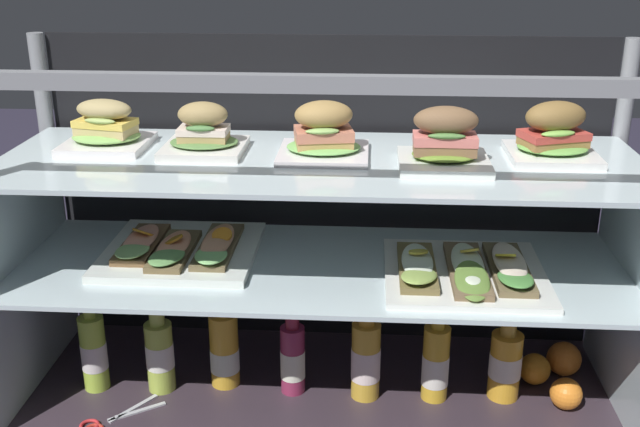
% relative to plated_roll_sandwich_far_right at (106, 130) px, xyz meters
% --- Properties ---
extents(ground_plane, '(6.00, 6.00, 0.02)m').
position_rel_plated_roll_sandwich_far_right_xyz_m(ground_plane, '(0.48, -0.06, -0.64)').
color(ground_plane, '#292637').
rests_on(ground_plane, ground).
extents(case_base_deck, '(1.42, 0.53, 0.03)m').
position_rel_plated_roll_sandwich_far_right_xyz_m(case_base_deck, '(0.48, -0.06, -0.61)').
color(case_base_deck, '#392D36').
rests_on(case_base_deck, ground).
extents(case_frame, '(1.42, 0.53, 0.82)m').
position_rel_plated_roll_sandwich_far_right_xyz_m(case_frame, '(0.48, 0.07, -0.18)').
color(case_frame, gray).
rests_on(case_frame, ground).
extents(riser_lower_tier, '(1.35, 0.45, 0.30)m').
position_rel_plated_roll_sandwich_far_right_xyz_m(riser_lower_tier, '(0.48, -0.06, -0.44)').
color(riser_lower_tier, silver).
rests_on(riser_lower_tier, case_base_deck).
extents(shelf_lower_glass, '(1.36, 0.47, 0.01)m').
position_rel_plated_roll_sandwich_far_right_xyz_m(shelf_lower_glass, '(0.48, -0.06, -0.29)').
color(shelf_lower_glass, silver).
rests_on(shelf_lower_glass, riser_lower_tier).
extents(riser_upper_tier, '(1.35, 0.45, 0.23)m').
position_rel_plated_roll_sandwich_far_right_xyz_m(riser_upper_tier, '(0.48, -0.06, -0.17)').
color(riser_upper_tier, silver).
rests_on(riser_upper_tier, shelf_lower_glass).
extents(shelf_upper_glass, '(1.36, 0.47, 0.01)m').
position_rel_plated_roll_sandwich_far_right_xyz_m(shelf_upper_glass, '(0.48, -0.06, -0.05)').
color(shelf_upper_glass, silver).
rests_on(shelf_upper_glass, riser_upper_tier).
extents(plated_roll_sandwich_far_right, '(0.18, 0.18, 0.11)m').
position_rel_plated_roll_sandwich_far_right_xyz_m(plated_roll_sandwich_far_right, '(0.00, 0.00, 0.00)').
color(plated_roll_sandwich_far_right, white).
rests_on(plated_roll_sandwich_far_right, shelf_upper_glass).
extents(plated_roll_sandwich_mid_left, '(0.17, 0.17, 0.11)m').
position_rel_plated_roll_sandwich_far_right_xyz_m(plated_roll_sandwich_mid_left, '(0.22, -0.02, -0.00)').
color(plated_roll_sandwich_mid_left, white).
rests_on(plated_roll_sandwich_mid_left, shelf_upper_glass).
extents(plated_roll_sandwich_far_left, '(0.19, 0.19, 0.12)m').
position_rel_plated_roll_sandwich_far_right_xyz_m(plated_roll_sandwich_far_left, '(0.48, -0.04, 0.01)').
color(plated_roll_sandwich_far_left, white).
rests_on(plated_roll_sandwich_far_left, shelf_upper_glass).
extents(plated_roll_sandwich_left_of_center, '(0.18, 0.18, 0.12)m').
position_rel_plated_roll_sandwich_far_right_xyz_m(plated_roll_sandwich_left_of_center, '(0.73, -0.10, 0.01)').
color(plated_roll_sandwich_left_of_center, white).
rests_on(plated_roll_sandwich_left_of_center, shelf_upper_glass).
extents(plated_roll_sandwich_near_left_corner, '(0.18, 0.18, 0.12)m').
position_rel_plated_roll_sandwich_far_right_xyz_m(plated_roll_sandwich_near_left_corner, '(0.96, -0.02, 0.01)').
color(plated_roll_sandwich_near_left_corner, white).
rests_on(plated_roll_sandwich_near_left_corner, shelf_upper_glass).
extents(open_sandwich_tray_mid_left, '(0.34, 0.34, 0.06)m').
position_rel_plated_roll_sandwich_far_right_xyz_m(open_sandwich_tray_mid_left, '(0.16, -0.04, -0.26)').
color(open_sandwich_tray_mid_left, white).
rests_on(open_sandwich_tray_mid_left, shelf_lower_glass).
extents(open_sandwich_tray_mid_right, '(0.34, 0.34, 0.06)m').
position_rel_plated_roll_sandwich_far_right_xyz_m(open_sandwich_tray_mid_right, '(0.79, -0.11, -0.26)').
color(open_sandwich_tray_mid_right, white).
rests_on(open_sandwich_tray_mid_right, shelf_lower_glass).
extents(juice_bottle_front_fourth, '(0.06, 0.06, 0.24)m').
position_rel_plated_roll_sandwich_far_right_xyz_m(juice_bottle_front_fourth, '(-0.05, -0.10, -0.50)').
color(juice_bottle_front_fourth, '#B0D243').
rests_on(juice_bottle_front_fourth, case_base_deck).
extents(juice_bottle_back_center, '(0.06, 0.06, 0.23)m').
position_rel_plated_roll_sandwich_far_right_xyz_m(juice_bottle_back_center, '(0.11, -0.09, -0.50)').
color(juice_bottle_back_center, '#B2C94A').
rests_on(juice_bottle_back_center, case_base_deck).
extents(juice_bottle_near_post, '(0.07, 0.07, 0.23)m').
position_rel_plated_roll_sandwich_far_right_xyz_m(juice_bottle_near_post, '(0.25, -0.06, -0.51)').
color(juice_bottle_near_post, gold).
rests_on(juice_bottle_near_post, case_base_deck).
extents(juice_bottle_front_right_end, '(0.06, 0.06, 0.21)m').
position_rel_plated_roll_sandwich_far_right_xyz_m(juice_bottle_front_right_end, '(0.42, -0.08, -0.51)').
color(juice_bottle_front_right_end, '#8E294B').
rests_on(juice_bottle_front_right_end, case_base_deck).
extents(juice_bottle_front_second, '(0.07, 0.07, 0.24)m').
position_rel_plated_roll_sandwich_far_right_xyz_m(juice_bottle_front_second, '(0.58, -0.09, -0.50)').
color(juice_bottle_front_second, gold).
rests_on(juice_bottle_front_second, case_base_deck).
extents(juice_bottle_front_middle, '(0.06, 0.06, 0.23)m').
position_rel_plated_roll_sandwich_far_right_xyz_m(juice_bottle_front_middle, '(0.74, -0.09, -0.50)').
color(juice_bottle_front_middle, gold).
rests_on(juice_bottle_front_middle, case_base_deck).
extents(juice_bottle_back_left, '(0.07, 0.07, 0.22)m').
position_rel_plated_roll_sandwich_far_right_xyz_m(juice_bottle_back_left, '(0.90, -0.07, -0.51)').
color(juice_bottle_back_left, gold).
rests_on(juice_bottle_back_left, case_base_deck).
extents(orange_fruit_beside_bottles, '(0.07, 0.07, 0.07)m').
position_rel_plated_roll_sandwich_far_right_xyz_m(orange_fruit_beside_bottles, '(0.98, -0.01, -0.56)').
color(orange_fruit_beside_bottles, orange).
rests_on(orange_fruit_beside_bottles, case_base_deck).
extents(orange_fruit_near_left_post, '(0.07, 0.07, 0.07)m').
position_rel_plated_roll_sandwich_far_right_xyz_m(orange_fruit_near_left_post, '(1.03, -0.11, -0.56)').
color(orange_fruit_near_left_post, orange).
rests_on(orange_fruit_near_left_post, case_base_deck).
extents(orange_fruit_rolled_forward, '(0.08, 0.08, 0.08)m').
position_rel_plated_roll_sandwich_far_right_xyz_m(orange_fruit_rolled_forward, '(1.06, 0.03, -0.56)').
color(orange_fruit_rolled_forward, orange).
rests_on(orange_fruit_rolled_forward, case_base_deck).
extents(kitchen_scissors, '(0.17, 0.17, 0.01)m').
position_rel_plated_roll_sandwich_far_right_xyz_m(kitchen_scissors, '(0.02, -0.24, -0.59)').
color(kitchen_scissors, silver).
rests_on(kitchen_scissors, case_base_deck).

